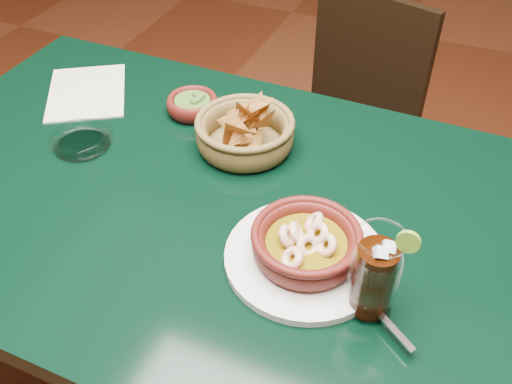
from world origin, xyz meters
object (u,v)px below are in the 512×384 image
at_px(shrimp_plate, 306,247).
at_px(chip_basket, 245,132).
at_px(dining_chair, 342,129).
at_px(cola_drink, 374,275).
at_px(dining_table, 194,227).

xyz_separation_m(shrimp_plate, chip_basket, (-0.21, 0.23, 0.00)).
xyz_separation_m(dining_chair, chip_basket, (-0.06, -0.54, 0.33)).
height_order(dining_chair, shrimp_plate, same).
distance_m(dining_chair, cola_drink, 0.94).
bearing_deg(shrimp_plate, dining_chair, 100.96).
height_order(dining_table, shrimp_plate, shrimp_plate).
bearing_deg(dining_chair, cola_drink, -72.09).
distance_m(dining_table, shrimp_plate, 0.29).
bearing_deg(dining_table, dining_chair, 81.85).
height_order(dining_table, cola_drink, cola_drink).
xyz_separation_m(dining_chair, cola_drink, (0.27, -0.82, 0.37)).
relative_size(shrimp_plate, chip_basket, 1.44).
distance_m(shrimp_plate, cola_drink, 0.13).
bearing_deg(cola_drink, dining_table, 161.19).
relative_size(dining_chair, chip_basket, 3.67).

